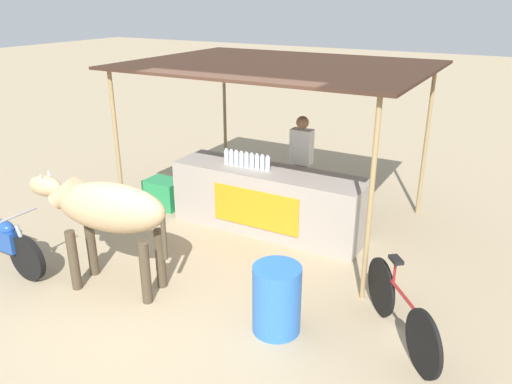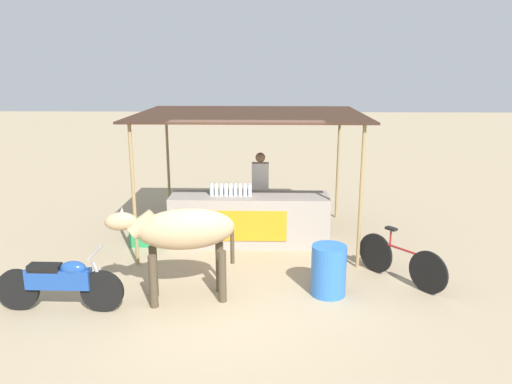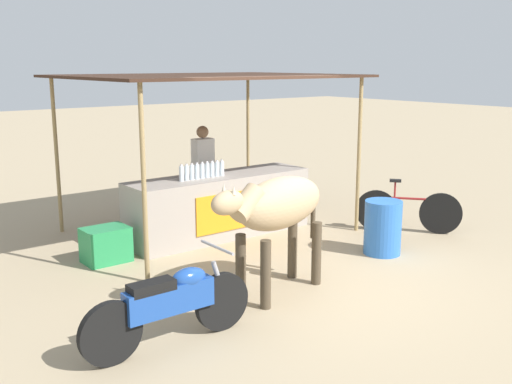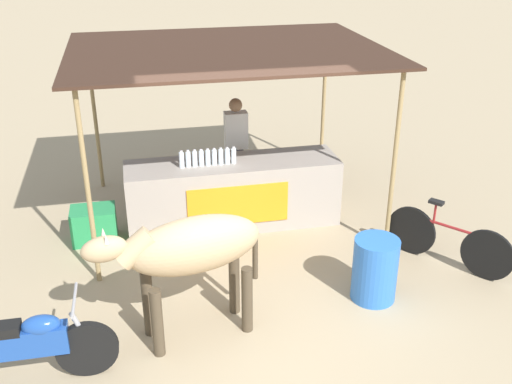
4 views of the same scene
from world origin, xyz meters
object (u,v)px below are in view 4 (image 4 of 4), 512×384
at_px(stall_counter, 233,193).
at_px(cooler_box, 94,225).
at_px(motorcycle_parked, 22,346).
at_px(water_barrel, 375,269).
at_px(bicycle_leaning, 448,241).
at_px(vendor_behind_counter, 236,149).
at_px(cow, 189,250).

height_order(stall_counter, cooler_box, stall_counter).
bearing_deg(motorcycle_parked, stall_counter, 48.11).
bearing_deg(motorcycle_parked, cooler_box, 78.36).
distance_m(water_barrel, bicycle_leaning, 1.28).
distance_m(vendor_behind_counter, bicycle_leaning, 3.38).
bearing_deg(cooler_box, vendor_behind_counter, 21.58).
height_order(vendor_behind_counter, cow, vendor_behind_counter).
bearing_deg(vendor_behind_counter, motorcycle_parked, -127.26).
bearing_deg(vendor_behind_counter, bicycle_leaning, -47.27).
height_order(motorcycle_parked, bicycle_leaning, motorcycle_parked).
bearing_deg(bicycle_leaning, vendor_behind_counter, 132.73).
bearing_deg(water_barrel, bicycle_leaning, 22.24).
xyz_separation_m(stall_counter, cooler_box, (-1.96, -0.10, -0.24)).
bearing_deg(cooler_box, motorcycle_parked, -101.64).
height_order(water_barrel, motorcycle_parked, motorcycle_parked).
distance_m(stall_counter, vendor_behind_counter, 0.86).
distance_m(stall_counter, cooler_box, 1.98).
bearing_deg(motorcycle_parked, cow, 13.95).
distance_m(vendor_behind_counter, cooler_box, 2.39).
distance_m(motorcycle_parked, bicycle_leaning, 5.10).
height_order(vendor_behind_counter, cooler_box, vendor_behind_counter).
distance_m(vendor_behind_counter, water_barrel, 3.17).
bearing_deg(cooler_box, cow, -64.79).
xyz_separation_m(vendor_behind_counter, motorcycle_parked, (-2.71, -3.56, -0.42)).
distance_m(water_barrel, motorcycle_parked, 3.84).
bearing_deg(motorcycle_parked, bicycle_leaning, 12.51).
bearing_deg(water_barrel, cooler_box, 147.10).
xyz_separation_m(stall_counter, bicycle_leaning, (2.46, -1.70, -0.13)).
bearing_deg(bicycle_leaning, stall_counter, 145.30).
bearing_deg(bicycle_leaning, cooler_box, 160.03).
bearing_deg(cooler_box, bicycle_leaning, -19.97).
height_order(stall_counter, motorcycle_parked, stall_counter).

